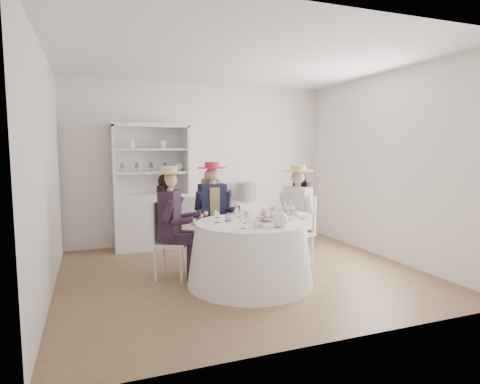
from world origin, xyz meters
name	(u,v)px	position (x,y,z in m)	size (l,w,h in m)	color
ground	(243,273)	(0.00, 0.00, 0.00)	(4.50, 4.50, 0.00)	brown
ceiling	(243,59)	(0.00, 0.00, 2.70)	(4.50, 4.50, 0.00)	white
wall_back	(202,164)	(0.00, 2.00, 1.35)	(4.50, 4.50, 0.00)	white
wall_front	(332,181)	(0.00, -2.00, 1.35)	(4.50, 4.50, 0.00)	white
wall_left	(46,173)	(-2.25, 0.00, 1.35)	(4.50, 4.50, 0.00)	white
wall_right	(387,166)	(2.25, 0.00, 1.35)	(4.50, 4.50, 0.00)	white
tea_table	(250,253)	(-0.06, -0.40, 0.37)	(1.50, 1.50, 0.74)	white
hutch	(152,205)	(-0.90, 1.77, 0.71)	(1.30, 0.76, 2.00)	silver
side_table	(246,221)	(0.73, 1.75, 0.34)	(0.44, 0.44, 0.69)	silver
hatbox	(246,192)	(0.73, 1.75, 0.85)	(0.33, 0.33, 0.33)	black
guest_left	(172,216)	(-0.89, 0.11, 0.79)	(0.59, 0.54, 1.40)	silver
guest_mid	(213,207)	(-0.23, 0.56, 0.81)	(0.52, 0.54, 1.43)	silver
guest_right	(297,210)	(0.80, 0.05, 0.78)	(0.59, 0.53, 1.39)	silver
spare_chair	(186,221)	(-0.41, 1.46, 0.47)	(0.47, 0.47, 0.87)	silver
teacup_a	(229,218)	(-0.28, -0.27, 0.78)	(0.10, 0.10, 0.08)	white
teacup_b	(246,215)	(0.01, -0.11, 0.78)	(0.07, 0.07, 0.07)	white
teacup_c	(267,217)	(0.20, -0.31, 0.78)	(0.09, 0.09, 0.07)	white
flower_bowl	(266,219)	(0.15, -0.41, 0.77)	(0.19, 0.19, 0.05)	white
flower_arrangement	(267,215)	(0.13, -0.46, 0.83)	(0.17, 0.17, 0.07)	pink
table_teapot	(280,220)	(0.15, -0.78, 0.83)	(0.25, 0.18, 0.19)	white
sandwich_plate	(259,226)	(-0.08, -0.73, 0.76)	(0.23, 0.23, 0.05)	white
cupcake_stand	(288,213)	(0.45, -0.39, 0.82)	(0.22, 0.22, 0.21)	white
stemware_set	(250,216)	(-0.06, -0.40, 0.82)	(0.83, 0.80, 0.15)	white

